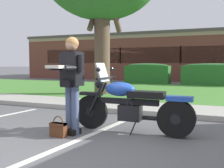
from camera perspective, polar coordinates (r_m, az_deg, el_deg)
ground_plane at (r=4.12m, az=-8.34°, el=-13.20°), size 140.00×140.00×0.00m
curb_strip at (r=6.59m, az=4.59°, el=-5.93°), size 60.00×0.20×0.12m
concrete_walk at (r=7.39m, az=6.72°, el=-4.96°), size 60.00×1.50×0.08m
grass_lawn at (r=11.63m, az=12.91°, el=-1.64°), size 60.00×7.28×0.06m
stall_stripe_1 at (r=4.35m, az=-8.37°, el=-12.21°), size 0.59×4.39×0.01m
motorcycle at (r=4.77m, az=5.07°, el=-4.69°), size 2.24×0.82×1.26m
rider_person at (r=4.67m, az=-8.78°, el=1.46°), size 0.53×0.63×1.70m
handbag at (r=4.65m, az=-11.45°, el=-9.33°), size 0.28×0.13×0.36m
hedge_left at (r=15.89m, az=7.61°, el=2.30°), size 2.61×0.90×1.24m
hedge_center_left at (r=15.31m, az=20.75°, el=1.97°), size 3.23×0.90×1.24m
brick_building at (r=22.34m, az=16.09°, el=5.59°), size 25.56×8.22×3.48m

